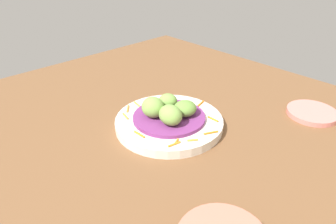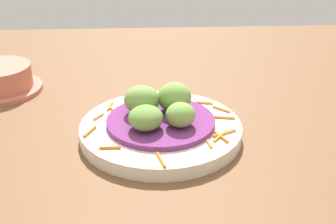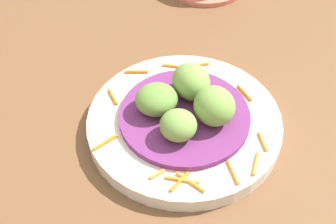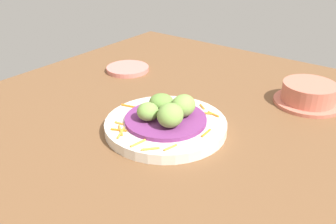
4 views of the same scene
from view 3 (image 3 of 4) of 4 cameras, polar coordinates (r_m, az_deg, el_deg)
The scene contains 8 objects.
table_surface at distance 61.84cm, azimuth 5.88°, elevation -0.46°, with size 110.00×110.00×2.00cm, color brown.
main_plate at distance 57.93cm, azimuth 1.98°, elevation -1.44°, with size 23.88×23.88×1.99cm, color silver.
cabbage_bed at distance 56.90cm, azimuth 2.02°, elevation -0.50°, with size 15.97×15.97×0.81cm, color #702D6B.
carrot_garnish at distance 55.85cm, azimuth 2.32°, elevation -2.01°, with size 20.85×22.25×0.40cm.
guac_scoop_left at distance 53.02cm, azimuth 1.26°, elevation -1.63°, with size 4.19×4.30×3.46cm, color #759E47.
guac_scoop_center at distance 54.62cm, azimuth 5.66°, elevation 0.74°, with size 5.16×4.79×4.50cm, color #759E47.
guac_scoop_right at distance 57.50cm, azimuth 2.84°, elevation 3.71°, with size 5.34×4.49×4.32cm, color #759E47.
guac_scoop_back at distance 55.96cm, azimuth -1.42°, elevation 1.56°, with size 4.89×5.16×3.32cm, color olive.
Camera 3 is at (-23.42, -35.12, 46.20)cm, focal length 50.09 mm.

